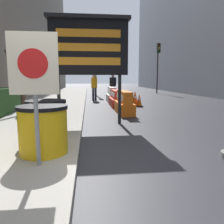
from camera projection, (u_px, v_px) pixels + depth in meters
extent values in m
plane|color=#2D2D33|center=(77.00, 169.00, 3.32)|extent=(120.00, 120.00, 0.00)
cylinder|color=#4C3D2D|center=(22.00, 81.00, 9.71)|extent=(0.29, 0.29, 2.31)
cylinder|color=#4C3D2D|center=(11.00, 61.00, 9.23)|extent=(0.74, 0.73, 1.02)
cylinder|color=#4C3D2D|center=(30.00, 51.00, 9.75)|extent=(0.47, 0.91, 1.00)
cylinder|color=#4C3D2D|center=(24.00, 48.00, 9.18)|extent=(0.83, 0.70, 1.20)
cylinder|color=yellow|center=(43.00, 131.00, 3.63)|extent=(0.79, 0.79, 0.74)
cylinder|color=black|center=(42.00, 107.00, 3.57)|extent=(0.82, 0.82, 0.06)
cylinder|color=yellow|center=(46.00, 121.00, 4.51)|extent=(0.79, 0.79, 0.74)
cylinder|color=black|center=(46.00, 102.00, 4.45)|extent=(0.82, 0.82, 0.06)
cylinder|color=gray|center=(36.00, 116.00, 3.05)|extent=(0.06, 0.06, 1.44)
cube|color=beige|center=(33.00, 64.00, 2.93)|extent=(0.66, 0.04, 0.83)
cylinder|color=red|center=(33.00, 64.00, 2.90)|extent=(0.40, 0.01, 0.40)
cylinder|color=black|center=(59.00, 100.00, 6.41)|extent=(0.10, 0.10, 1.47)
cylinder|color=black|center=(120.00, 100.00, 6.60)|extent=(0.10, 0.10, 1.47)
cube|color=black|center=(89.00, 48.00, 6.28)|extent=(2.25, 0.24, 1.54)
cube|color=black|center=(88.00, 17.00, 6.08)|extent=(2.37, 0.34, 0.10)
cube|color=orange|center=(89.00, 33.00, 6.09)|extent=(1.80, 0.02, 0.22)
cube|color=orange|center=(89.00, 47.00, 6.15)|extent=(1.80, 0.02, 0.22)
cube|color=orange|center=(89.00, 61.00, 6.21)|extent=(1.80, 0.02, 0.22)
cube|color=orange|center=(124.00, 108.00, 8.65)|extent=(0.57, 1.89, 0.44)
cube|color=orange|center=(124.00, 97.00, 8.58)|extent=(0.34, 1.89, 0.44)
cube|color=white|center=(120.00, 97.00, 8.56)|extent=(0.02, 1.51, 0.22)
cube|color=red|center=(117.00, 102.00, 10.90)|extent=(0.64, 1.95, 0.40)
cube|color=red|center=(117.00, 94.00, 10.84)|extent=(0.38, 1.95, 0.40)
cube|color=white|center=(113.00, 94.00, 10.82)|extent=(0.02, 1.56, 0.20)
cube|color=silver|center=(112.00, 98.00, 13.10)|extent=(0.58, 1.67, 0.43)
cube|color=silver|center=(112.00, 91.00, 13.04)|extent=(0.35, 1.67, 0.43)
cube|color=white|center=(109.00, 91.00, 13.02)|extent=(0.02, 1.33, 0.22)
cube|color=black|center=(139.00, 106.00, 10.82)|extent=(0.35, 0.35, 0.04)
cone|color=#EA560F|center=(139.00, 100.00, 10.77)|extent=(0.28, 0.28, 0.58)
cylinder|color=white|center=(139.00, 99.00, 10.76)|extent=(0.16, 0.16, 0.08)
cube|color=black|center=(135.00, 105.00, 11.08)|extent=(0.43, 0.43, 0.04)
cone|color=#EA560F|center=(135.00, 98.00, 11.02)|extent=(0.34, 0.34, 0.73)
cylinder|color=white|center=(135.00, 97.00, 11.01)|extent=(0.20, 0.20, 0.10)
cylinder|color=#2D2D30|center=(96.00, 73.00, 17.91)|extent=(0.12, 0.12, 3.73)
cube|color=#23281E|center=(96.00, 54.00, 17.53)|extent=(0.28, 0.28, 0.84)
sphere|color=#360605|center=(96.00, 50.00, 17.34)|extent=(0.15, 0.15, 0.15)
sphere|color=gold|center=(96.00, 54.00, 17.39)|extent=(0.15, 0.15, 0.15)
sphere|color=black|center=(96.00, 58.00, 17.43)|extent=(0.15, 0.15, 0.15)
cylinder|color=#2D2D30|center=(157.00, 69.00, 20.27)|extent=(0.12, 0.12, 4.55)
cube|color=#23281E|center=(159.00, 48.00, 19.83)|extent=(0.28, 0.28, 0.84)
sphere|color=#360605|center=(159.00, 45.00, 19.64)|extent=(0.15, 0.15, 0.15)
sphere|color=gold|center=(159.00, 48.00, 19.68)|extent=(0.15, 0.15, 0.15)
sphere|color=black|center=(159.00, 51.00, 19.73)|extent=(0.15, 0.15, 0.15)
cylinder|color=#333338|center=(112.00, 92.00, 16.19)|extent=(0.14, 0.14, 0.82)
cylinder|color=#333338|center=(114.00, 92.00, 16.20)|extent=(0.14, 0.14, 0.82)
cube|color=black|center=(113.00, 82.00, 16.08)|extent=(0.51, 0.49, 0.65)
sphere|color=#A26662|center=(113.00, 76.00, 16.02)|extent=(0.23, 0.23, 0.23)
cylinder|color=#23283D|center=(93.00, 94.00, 13.73)|extent=(0.13, 0.13, 0.80)
cylinder|color=#23283D|center=(96.00, 94.00, 13.75)|extent=(0.13, 0.13, 0.80)
cube|color=orange|center=(94.00, 83.00, 13.63)|extent=(0.38, 0.49, 0.64)
sphere|color=tan|center=(94.00, 76.00, 13.57)|extent=(0.22, 0.22, 0.22)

